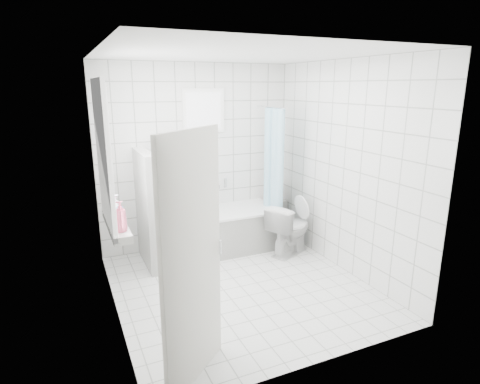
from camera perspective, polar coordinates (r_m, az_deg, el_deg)
name	(u,v)px	position (r m, az deg, el deg)	size (l,w,h in m)	color
ground	(241,286)	(4.85, 0.09, -13.27)	(3.00, 3.00, 0.00)	white
ceiling	(241,54)	(4.29, 0.10, 19.07)	(3.00, 3.00, 0.00)	white
wall_back	(197,157)	(5.76, -6.09, 4.93)	(2.80, 0.02, 2.60)	white
wall_front	(321,219)	(3.13, 11.50, -3.79)	(2.80, 0.02, 2.60)	white
wall_left	(107,192)	(4.03, -18.34, -0.05)	(0.02, 3.00, 2.60)	white
wall_right	(344,168)	(5.11, 14.57, 3.27)	(0.02, 3.00, 2.60)	white
window_left	(106,156)	(4.27, -18.52, 4.85)	(0.01, 0.90, 1.40)	white
window_back	(204,111)	(5.67, -5.15, 11.42)	(0.50, 0.01, 0.50)	white
window_sill	(116,225)	(4.45, -17.17, -4.50)	(0.18, 1.02, 0.08)	white
door	(193,263)	(3.08, -6.75, -9.93)	(0.04, 0.80, 2.00)	silver
bathtub	(216,231)	(5.72, -3.46, -5.57)	(1.78, 0.77, 0.58)	white
partition_wall	(147,209)	(5.28, -13.04, -2.43)	(0.15, 0.85, 1.50)	white
tiled_ledge	(272,217)	(6.36, 4.63, -3.60)	(0.40, 0.24, 0.55)	white
toilet	(290,229)	(5.64, 7.11, -5.22)	(0.40, 0.71, 0.72)	silver
curtain_rod	(270,107)	(5.69, 4.34, 11.95)	(0.02, 0.02, 0.80)	silver
shower_curtain	(274,172)	(5.69, 4.79, 2.80)	(0.14, 0.48, 1.78)	#429EC3
tub_faucet	(213,187)	(5.89, -3.80, 0.72)	(0.18, 0.06, 0.06)	silver
sill_bottles	(117,213)	(4.32, -17.04, -2.83)	(0.15, 0.71, 0.31)	white
ledge_bottles	(275,193)	(6.25, 4.99, -0.17)	(0.14, 0.18, 0.25)	yellow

